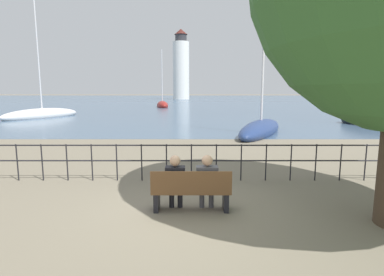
# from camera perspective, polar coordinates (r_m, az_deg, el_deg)

# --- Properties ---
(ground_plane) EXTENTS (1000.00, 1000.00, 0.00)m
(ground_plane) POSITION_cam_1_polar(r_m,az_deg,el_deg) (6.58, -0.01, -13.51)
(ground_plane) COLOR #7A705B
(harbor_water) EXTENTS (600.00, 300.00, 0.01)m
(harbor_water) POSITION_cam_1_polar(r_m,az_deg,el_deg) (165.99, 0.15, 7.72)
(harbor_water) COLOR #47607A
(harbor_water) RESTS_ON ground_plane
(park_bench) EXTENTS (1.67, 0.45, 0.90)m
(park_bench) POSITION_cam_1_polar(r_m,az_deg,el_deg) (6.38, -0.01, -10.16)
(park_bench) COLOR brown
(park_bench) RESTS_ON ground_plane
(seated_person_left) EXTENTS (0.41, 0.35, 1.19)m
(seated_person_left) POSITION_cam_1_polar(r_m,az_deg,el_deg) (6.39, -3.05, -7.91)
(seated_person_left) COLOR black
(seated_person_left) RESTS_ON ground_plane
(seated_person_right) EXTENTS (0.45, 0.35, 1.20)m
(seated_person_right) POSITION_cam_1_polar(r_m,az_deg,el_deg) (6.38, 3.03, -7.88)
(seated_person_right) COLOR #4C4C51
(seated_person_right) RESTS_ON ground_plane
(promenade_railing) EXTENTS (12.73, 0.04, 1.05)m
(promenade_railing) POSITION_cam_1_polar(r_m,az_deg,el_deg) (8.46, 0.03, -3.58)
(promenade_railing) COLOR black
(promenade_railing) RESTS_ON ground_plane
(sailboat_0) EXTENTS (3.05, 5.75, 10.25)m
(sailboat_0) POSITION_cam_1_polar(r_m,az_deg,el_deg) (52.46, -5.51, 6.24)
(sailboat_0) COLOR maroon
(sailboat_0) RESTS_ON ground_plane
(sailboat_2) EXTENTS (4.42, 5.83, 11.52)m
(sailboat_2) POSITION_cam_1_polar(r_m,az_deg,el_deg) (27.15, 31.24, 2.95)
(sailboat_2) COLOR black
(sailboat_2) RESTS_ON ground_plane
(sailboat_3) EXTENTS (5.40, 8.93, 12.21)m
(sailboat_3) POSITION_cam_1_polar(r_m,az_deg,el_deg) (33.94, -26.46, 4.05)
(sailboat_3) COLOR white
(sailboat_3) RESTS_ON ground_plane
(sailboat_4) EXTENTS (4.90, 7.93, 10.22)m
(sailboat_4) POSITION_cam_1_polar(r_m,az_deg,el_deg) (18.85, 13.13, 1.70)
(sailboat_4) COLOR navy
(sailboat_4) RESTS_ON ground_plane
(harbor_lighthouse) EXTENTS (6.36, 6.36, 27.00)m
(harbor_lighthouse) POSITION_cam_1_polar(r_m,az_deg,el_deg) (120.89, -1.94, 13.35)
(harbor_lighthouse) COLOR white
(harbor_lighthouse) RESTS_ON ground_plane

